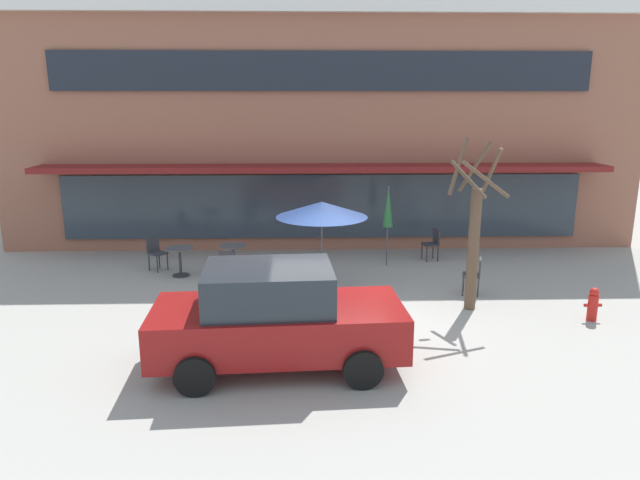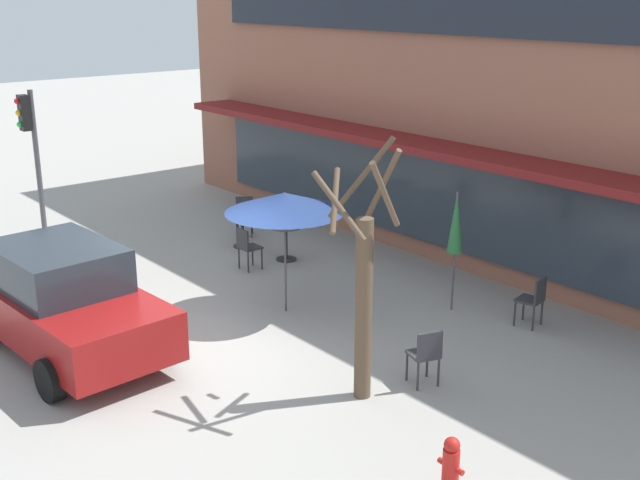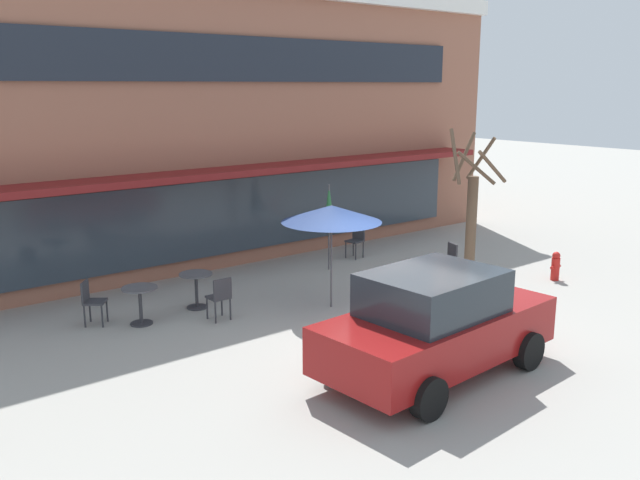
% 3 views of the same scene
% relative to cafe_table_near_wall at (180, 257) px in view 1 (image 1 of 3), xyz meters
% --- Properties ---
extents(ground_plane, '(80.00, 80.00, 0.00)m').
position_rel_cafe_table_near_wall_xyz_m(ground_plane, '(3.77, -3.38, -0.52)').
color(ground_plane, '#9E9B93').
extents(building_facade, '(19.25, 9.10, 7.29)m').
position_rel_cafe_table_near_wall_xyz_m(building_facade, '(3.77, 6.59, 3.13)').
color(building_facade, '#935B47').
rests_on(building_facade, ground).
extents(cafe_table_near_wall, '(0.70, 0.70, 0.76)m').
position_rel_cafe_table_near_wall_xyz_m(cafe_table_near_wall, '(0.00, 0.00, 0.00)').
color(cafe_table_near_wall, '#333338').
rests_on(cafe_table_near_wall, ground).
extents(cafe_table_streetside, '(0.70, 0.70, 0.76)m').
position_rel_cafe_table_near_wall_xyz_m(cafe_table_streetside, '(1.35, 0.20, 0.00)').
color(cafe_table_streetside, '#333338').
rests_on(cafe_table_streetside, ground).
extents(patio_umbrella_green_folded, '(0.28, 0.28, 2.20)m').
position_rel_cafe_table_near_wall_xyz_m(patio_umbrella_green_folded, '(5.48, 0.82, 1.11)').
color(patio_umbrella_green_folded, '#4C4C51').
rests_on(patio_umbrella_green_folded, ground).
extents(patio_umbrella_cream_folded, '(2.10, 2.10, 2.20)m').
position_rel_cafe_table_near_wall_xyz_m(patio_umbrella_cream_folded, '(3.61, -1.53, 1.51)').
color(patio_umbrella_cream_folded, '#4C4C51').
rests_on(patio_umbrella_cream_folded, ground).
extents(cafe_chair_0, '(0.56, 0.56, 0.89)m').
position_rel_cafe_table_near_wall_xyz_m(cafe_chair_0, '(-0.76, 0.58, 0.01)').
color(cafe_chair_0, '#333338').
rests_on(cafe_chair_0, ground).
extents(cafe_chair_1, '(0.47, 0.47, 0.89)m').
position_rel_cafe_table_near_wall_xyz_m(cafe_chair_1, '(6.86, 1.31, 0.01)').
color(cafe_chair_1, '#333338').
rests_on(cafe_chair_1, ground).
extents(cafe_chair_2, '(0.40, 0.40, 0.89)m').
position_rel_cafe_table_near_wall_xyz_m(cafe_chair_2, '(1.34, -0.80, 0.01)').
color(cafe_chair_2, '#333338').
rests_on(cafe_chair_2, ground).
extents(cafe_chair_3, '(0.50, 0.50, 0.89)m').
position_rel_cafe_table_near_wall_xyz_m(cafe_chair_3, '(7.18, -1.69, 0.01)').
color(cafe_chair_3, '#333338').
rests_on(cafe_chair_3, ground).
extents(parked_sedan, '(4.30, 2.20, 1.76)m').
position_rel_cafe_table_near_wall_xyz_m(parked_sedan, '(2.72, -5.25, 0.36)').
color(parked_sedan, maroon).
rests_on(parked_sedan, ground).
extents(street_tree, '(1.18, 1.27, 3.67)m').
position_rel_cafe_table_near_wall_xyz_m(street_tree, '(6.80, -2.61, 1.14)').
color(street_tree, brown).
rests_on(street_tree, ground).
extents(fire_hydrant, '(0.36, 0.20, 0.71)m').
position_rel_cafe_table_near_wall_xyz_m(fire_hydrant, '(9.14, -3.36, -0.16)').
color(fire_hydrant, red).
rests_on(fire_hydrant, ground).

